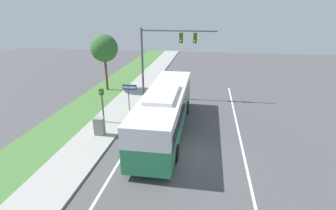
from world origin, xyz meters
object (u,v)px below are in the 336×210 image
object	(u,v)px
utility_cabinet	(99,126)
bus	(165,108)
pedestrian_signal	(102,100)
street_sign	(129,92)
signal_gantry	(164,49)

from	to	relation	value
utility_cabinet	bus	bearing A→B (deg)	17.74
pedestrian_signal	utility_cabinet	world-z (taller)	pedestrian_signal
pedestrian_signal	utility_cabinet	xyz separation A→B (m)	(0.54, -2.08, -1.16)
bus	street_sign	xyz separation A→B (m)	(-3.62, 3.43, -0.07)
bus	street_sign	size ratio (longest dim) A/B	5.02
signal_gantry	pedestrian_signal	size ratio (longest dim) A/B	2.55
signal_gantry	pedestrian_signal	distance (m)	8.21
bus	utility_cabinet	distance (m)	4.67
signal_gantry	street_sign	world-z (taller)	signal_gantry
bus	street_sign	distance (m)	4.99
pedestrian_signal	utility_cabinet	distance (m)	2.44
bus	street_sign	world-z (taller)	bus
bus	utility_cabinet	xyz separation A→B (m)	(-4.34, -1.39, -1.05)
street_sign	signal_gantry	bearing A→B (deg)	60.54
pedestrian_signal	bus	bearing A→B (deg)	-8.04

